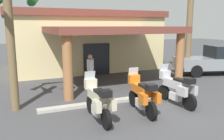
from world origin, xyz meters
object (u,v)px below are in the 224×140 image
motorcycle_silver (177,89)px  motorcycle_orange (142,95)px  pickup_truck_gray (216,60)px  palm_tree_roadside (8,9)px  motorcycle_cream (98,101)px  pedestrian (90,68)px  palm_tree_near_portico (191,2)px  motel_building (83,40)px

motorcycle_silver → motorcycle_orange: bearing=94.1°
motorcycle_orange → pickup_truck_gray: 9.44m
motorcycle_orange → palm_tree_roadside: bearing=67.9°
motorcycle_silver → motorcycle_cream: bearing=91.2°
motorcycle_cream → pedestrian: 4.69m
motorcycle_silver → pedestrian: pedestrian is taller
palm_tree_near_portico → motel_building: bearing=137.6°
motel_building → motorcycle_orange: motel_building is taller
motorcycle_silver → pedestrian: size_ratio=1.25×
pickup_truck_gray → pedestrian: bearing=-164.3°
motorcycle_silver → pedestrian: 4.85m
motel_building → motorcycle_silver: 10.36m
motel_building → pickup_truck_gray: (7.59, -6.04, -1.26)m
motorcycle_orange → pickup_truck_gray: (8.35, 4.41, 0.24)m
motorcycle_orange → palm_tree_roadside: size_ratio=0.42×
motorcycle_silver → pickup_truck_gray: (6.55, 4.16, 0.24)m
palm_tree_near_portico → motorcycle_orange: bearing=-141.9°
motorcycle_cream → motorcycle_silver: size_ratio=1.00×
motel_building → palm_tree_roadside: (-5.17, -8.23, 1.68)m
motorcycle_orange → motorcycle_silver: same height
pickup_truck_gray → palm_tree_near_portico: bearing=173.4°
motorcycle_cream → pedestrian: size_ratio=1.24×
motorcycle_cream → palm_tree_near_portico: 10.66m
motorcycle_cream → palm_tree_roadside: bearing=48.7°
motorcycle_cream → pickup_truck_gray: size_ratio=0.40×
motorcycle_silver → palm_tree_roadside: (-6.20, 1.96, 3.18)m
motorcycle_orange → pedestrian: size_ratio=1.25×
motorcycle_cream → palm_tree_roadside: (-2.62, 2.27, 3.18)m
motorcycle_cream → pickup_truck_gray: (10.14, 4.47, 0.24)m
motel_building → motorcycle_orange: size_ratio=5.41×
motorcycle_silver → palm_tree_roadside: bearing=68.7°
pedestrian → pickup_truck_gray: 8.94m
motorcycle_orange → palm_tree_near_portico: bearing=-47.4°
motorcycle_orange → pickup_truck_gray: size_ratio=0.40×
pedestrian → palm_tree_roadside: (-3.82, -2.24, 2.84)m
motorcycle_orange → motorcycle_silver: size_ratio=1.00×
motel_building → palm_tree_roadside: size_ratio=2.30×
motorcycle_cream → palm_tree_near_portico: size_ratio=0.33×
motorcycle_silver → palm_tree_near_portico: palm_tree_near_portico is taller
motorcycle_cream → palm_tree_near_portico: (8.36, 5.21, 4.07)m
motorcycle_orange → pickup_truck_gray: pickup_truck_gray is taller
motorcycle_orange → palm_tree_near_portico: 9.28m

